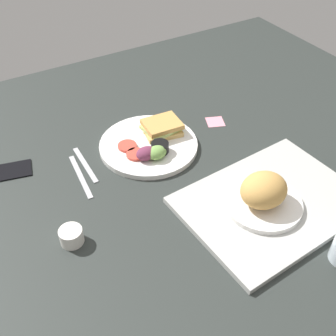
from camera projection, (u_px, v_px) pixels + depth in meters
ground_plane at (169, 174)px, 118.18cm from camera, size 190.00×150.00×3.00cm
serving_tray at (271, 203)px, 106.50cm from camera, size 47.09×35.91×1.60cm
bread_plate_near at (263, 195)px, 102.17cm from camera, size 19.85×19.85×9.68cm
plate_with_salad at (152, 143)px, 124.01cm from camera, size 29.63×29.63×5.40cm
espresso_cup at (71, 236)px, 96.78cm from camera, size 5.60×5.60×4.00cm
fork at (85, 164)px, 118.71cm from camera, size 1.65×17.02×0.50cm
knife at (80, 176)px, 114.99cm from camera, size 2.94×19.05×0.50cm
cell_phone at (5, 171)px, 116.17cm from camera, size 15.66×10.29×0.80cm
sticky_note at (215, 122)px, 134.93cm from camera, size 7.27×7.27×0.12cm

